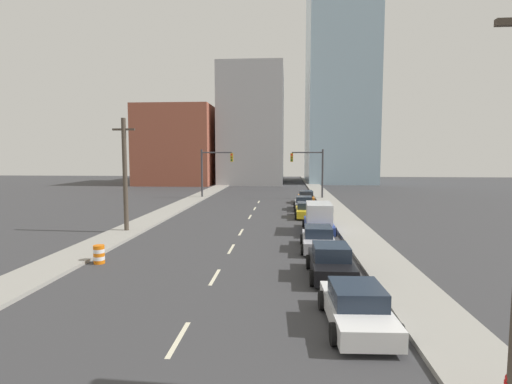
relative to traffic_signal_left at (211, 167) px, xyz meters
The scene contains 23 objects.
sidewalk_left 5.39m from the traffic_signal_left, 118.72° to the left, with size 2.53×99.97×0.17m.
sidewalk_right 15.57m from the traffic_signal_left, 12.21° to the left, with size 2.53×99.97×0.17m.
lane_stripe_at_7m 40.33m from the traffic_signal_left, 80.70° to the right, with size 0.16×2.40×0.01m, color beige.
lane_stripe_at_13m 34.28m from the traffic_signal_left, 79.02° to the right, with size 0.16×2.40×0.01m, color beige.
lane_stripe_at_19m 28.93m from the traffic_signal_left, 76.92° to the right, with size 0.16×2.40×0.01m, color beige.
lane_stripe_at_24m 23.97m from the traffic_signal_left, 74.07° to the right, with size 0.16×2.40×0.01m, color beige.
lane_stripe_at_31m 17.29m from the traffic_signal_left, 67.31° to the right, with size 0.16×2.40×0.01m, color beige.
lane_stripe_at_37m 12.50m from the traffic_signal_left, 56.74° to the right, with size 0.16×2.40×0.01m, color beige.
lane_stripe_at_43m 8.57m from the traffic_signal_left, 30.80° to the right, with size 0.16×2.40×0.01m, color beige.
building_brick_left 28.33m from the traffic_signal_left, 113.02° to the left, with size 14.00×16.00×14.73m.
building_office_center 30.88m from the traffic_signal_left, 84.11° to the left, with size 12.00×20.00×22.32m.
building_glass_right 42.90m from the traffic_signal_left, 58.78° to the left, with size 13.00×20.00×40.95m.
traffic_signal_left is the anchor object (origin of this frame).
traffic_signal_right 13.17m from the traffic_signal_left, ahead, with size 4.20×0.35×6.30m.
utility_pole_left_mid 23.50m from the traffic_signal_left, 94.21° to the right, with size 1.60×0.32×8.16m.
traffic_barrel 31.79m from the traffic_signal_left, 89.73° to the right, with size 0.56×0.56×0.95m.
sedan_white 40.25m from the traffic_signal_left, 72.57° to the right, with size 2.24×4.48×1.36m.
sedan_black 35.22m from the traffic_signal_left, 70.40° to the right, with size 2.09×4.23×1.50m.
sedan_silver 30.24m from the traffic_signal_left, 67.26° to the right, with size 2.15×4.43×1.39m.
box_truck_blue 25.47m from the traffic_signal_left, 61.45° to the right, with size 2.39×5.42×2.12m.
sedan_yellow 19.59m from the traffic_signal_left, 53.15° to the right, with size 2.15×4.23×1.36m.
sedan_gray 15.87m from the traffic_signal_left, 41.79° to the right, with size 2.09×4.52×1.37m.
sedan_orange 13.33m from the traffic_signal_left, 20.73° to the right, with size 2.02×4.61×1.43m.
Camera 1 is at (3.20, -4.20, 5.55)m, focal length 28.00 mm.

